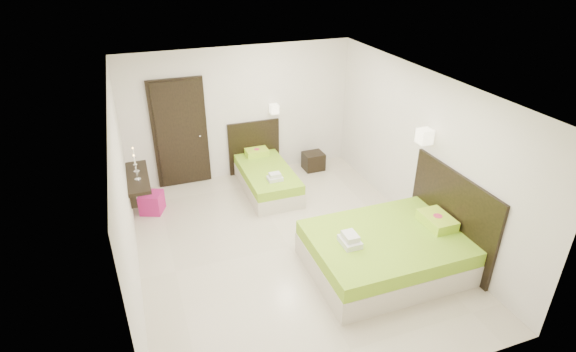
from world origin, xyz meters
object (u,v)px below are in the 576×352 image
object	(u,v)px
nightstand	(313,161)
bed_single	(266,176)
ottoman	(152,203)
bed_double	(390,249)

from	to	relation	value
nightstand	bed_single	bearing A→B (deg)	-159.53
ottoman	nightstand	bearing A→B (deg)	10.03
bed_single	bed_double	size ratio (longest dim) A/B	0.81
bed_single	bed_double	xyz separation A→B (m)	(0.99, -2.89, 0.05)
bed_single	ottoman	bearing A→B (deg)	-176.76
nightstand	ottoman	bearing A→B (deg)	-171.04
bed_double	nightstand	bearing A→B (deg)	86.49
bed_double	nightstand	xyz separation A→B (m)	(0.21, 3.36, -0.14)
bed_single	ottoman	world-z (taller)	bed_single
bed_double	bed_single	bearing A→B (deg)	108.81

